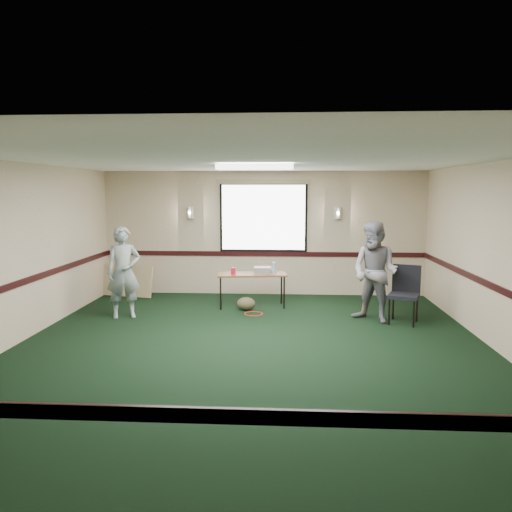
# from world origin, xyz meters

# --- Properties ---
(ground) EXTENTS (8.00, 8.00, 0.00)m
(ground) POSITION_xyz_m (0.00, 0.00, 0.00)
(ground) COLOR black
(ground) RESTS_ON ground
(room_shell) EXTENTS (8.00, 8.02, 8.00)m
(room_shell) POSITION_xyz_m (0.00, 2.12, 1.58)
(room_shell) COLOR #C9AC91
(room_shell) RESTS_ON ground
(folding_table) EXTENTS (1.39, 0.71, 0.67)m
(folding_table) POSITION_xyz_m (-0.17, 2.75, 0.62)
(folding_table) COLOR #5C2A1A
(folding_table) RESTS_ON ground
(projector) EXTENTS (0.33, 0.28, 0.11)m
(projector) POSITION_xyz_m (0.04, 2.87, 0.72)
(projector) COLOR gray
(projector) RESTS_ON folding_table
(game_console) EXTENTS (0.22, 0.19, 0.05)m
(game_console) POSITION_xyz_m (0.20, 2.93, 0.69)
(game_console) COLOR silver
(game_console) RESTS_ON folding_table
(red_cup) EXTENTS (0.09, 0.09, 0.13)m
(red_cup) POSITION_xyz_m (-0.52, 2.61, 0.73)
(red_cup) COLOR red
(red_cup) RESTS_ON folding_table
(water_bottle) EXTENTS (0.07, 0.07, 0.22)m
(water_bottle) POSITION_xyz_m (0.26, 2.77, 0.78)
(water_bottle) COLOR #7FABD0
(water_bottle) RESTS_ON folding_table
(duffel_bag) EXTENTS (0.41, 0.34, 0.25)m
(duffel_bag) POSITION_xyz_m (-0.26, 2.46, 0.12)
(duffel_bag) COLOR #3F3F24
(duffel_bag) RESTS_ON ground
(cable_coil) EXTENTS (0.45, 0.45, 0.02)m
(cable_coil) POSITION_xyz_m (-0.10, 2.15, 0.01)
(cable_coil) COLOR red
(cable_coil) RESTS_ON ground
(folded_table) EXTENTS (1.32, 0.49, 0.67)m
(folded_table) POSITION_xyz_m (-3.00, 3.60, 0.34)
(folded_table) COLOR tan
(folded_table) RESTS_ON ground
(conference_chair) EXTENTS (0.63, 0.64, 0.99)m
(conference_chair) POSITION_xyz_m (2.56, 1.76, 0.58)
(conference_chair) COLOR black
(conference_chair) RESTS_ON ground
(person_left) EXTENTS (0.71, 0.60, 1.64)m
(person_left) POSITION_xyz_m (-2.41, 1.79, 0.82)
(person_left) COLOR #39597F
(person_left) RESTS_ON ground
(person_right) EXTENTS (1.08, 1.05, 1.75)m
(person_right) POSITION_xyz_m (2.04, 1.76, 0.88)
(person_right) COLOR #7690B7
(person_right) RESTS_ON ground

